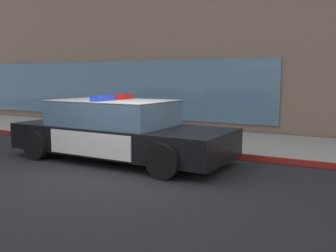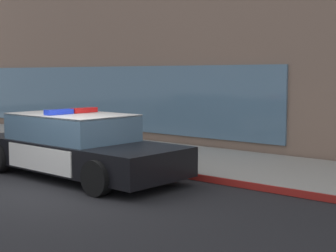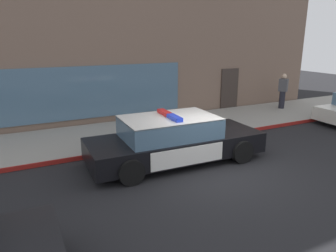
% 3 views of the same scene
% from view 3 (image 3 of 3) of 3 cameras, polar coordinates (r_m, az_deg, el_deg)
% --- Properties ---
extents(ground, '(48.00, 48.00, 0.00)m').
position_cam_3_polar(ground, '(8.99, 9.22, -7.85)').
color(ground, black).
extents(sidewalk, '(48.00, 3.43, 0.15)m').
position_cam_3_polar(sidewalk, '(12.36, -1.91, -0.61)').
color(sidewalk, gray).
rests_on(sidewalk, ground).
extents(curb_red_paint, '(28.80, 0.04, 0.14)m').
position_cam_3_polar(curb_red_paint, '(10.88, 1.86, -2.94)').
color(curb_red_paint, maroon).
rests_on(curb_red_paint, ground).
extents(storefront_building, '(24.43, 9.90, 9.06)m').
position_cam_3_polar(storefront_building, '(17.64, -19.87, 18.08)').
color(storefront_building, '#7A6051').
rests_on(storefront_building, ground).
extents(police_cruiser, '(5.23, 2.23, 1.49)m').
position_cam_3_polar(police_cruiser, '(9.23, 1.07, -2.48)').
color(police_cruiser, black).
rests_on(police_cruiser, ground).
extents(fire_hydrant, '(0.34, 0.39, 0.73)m').
position_cam_3_polar(fire_hydrant, '(10.78, -3.90, -0.77)').
color(fire_hydrant, silver).
rests_on(fire_hydrant, sidewalk).
extents(pedestrian_on_sidewalk, '(0.42, 0.48, 1.71)m').
position_cam_3_polar(pedestrian_on_sidewalk, '(16.57, 20.19, 6.00)').
color(pedestrian_on_sidewalk, '#23232D').
rests_on(pedestrian_on_sidewalk, sidewalk).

